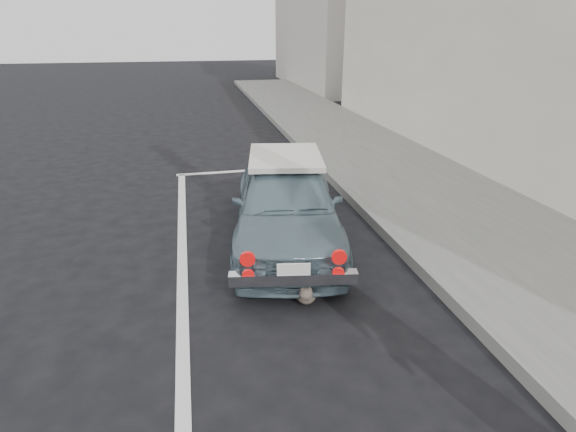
% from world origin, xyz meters
% --- Properties ---
extents(sidewalk, '(2.80, 40.00, 0.15)m').
position_xyz_m(sidewalk, '(3.20, 2.00, 0.07)').
color(sidewalk, slate).
rests_on(sidewalk, ground).
extents(pline_front, '(3.00, 0.12, 0.01)m').
position_xyz_m(pline_front, '(0.50, 6.50, 0.00)').
color(pline_front, silver).
rests_on(pline_front, ground).
extents(pline_side, '(0.12, 7.00, 0.01)m').
position_xyz_m(pline_side, '(-0.90, 3.00, 0.00)').
color(pline_side, silver).
rests_on(pline_side, ground).
extents(retro_coupe, '(1.91, 3.55, 1.15)m').
position_xyz_m(retro_coupe, '(0.49, 3.16, 0.58)').
color(retro_coupe, slate).
rests_on(retro_coupe, ground).
extents(cat, '(0.33, 0.51, 0.28)m').
position_xyz_m(cat, '(0.39, 1.67, 0.13)').
color(cat, '#695B50').
rests_on(cat, ground).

